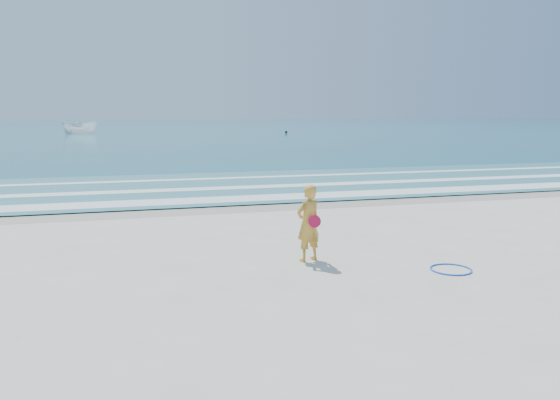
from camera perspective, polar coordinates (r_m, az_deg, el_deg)
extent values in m
plane|color=silver|center=(10.12, 7.02, -9.09)|extent=(400.00, 400.00, 0.00)
cube|color=#B2A893|center=(18.52, -3.71, -0.63)|extent=(400.00, 2.40, 0.00)
cube|color=#19727F|center=(113.96, -13.81, 7.39)|extent=(400.00, 190.00, 0.04)
cube|color=#59B7AD|center=(23.37, -6.24, 1.50)|extent=(400.00, 10.00, 0.01)
cube|color=white|center=(19.76, -4.49, 0.13)|extent=(400.00, 1.40, 0.01)
cube|color=white|center=(22.59, -5.91, 1.26)|extent=(400.00, 0.90, 0.01)
cube|color=white|center=(25.82, -7.15, 2.23)|extent=(400.00, 0.60, 0.01)
torus|color=blue|center=(11.64, 17.43, -6.94)|extent=(0.93, 0.93, 0.03)
imported|color=white|center=(83.05, -20.15, 7.18)|extent=(5.14, 2.45, 1.91)
sphere|color=black|center=(79.49, 0.65, 7.12)|extent=(0.37, 0.37, 0.37)
imported|color=gold|center=(11.62, 2.97, -2.43)|extent=(0.70, 0.59, 1.65)
cylinder|color=#C6113A|center=(11.46, 3.64, -2.24)|extent=(0.27, 0.08, 0.27)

